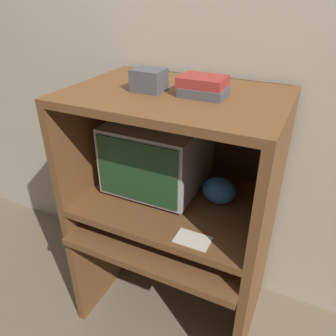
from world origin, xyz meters
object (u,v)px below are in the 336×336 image
at_px(keyboard, 132,226).
at_px(snack_bag, 219,190).
at_px(crt_monitor, 159,153).
at_px(mouse, 187,241).
at_px(storage_box, 149,80).
at_px(book_stack, 203,86).

bearing_deg(keyboard, snack_bag, 29.75).
distance_m(crt_monitor, mouse, 0.47).
height_order(mouse, storage_box, storage_box).
distance_m(mouse, storage_box, 0.77).
relative_size(mouse, snack_bag, 0.44).
relative_size(keyboard, mouse, 6.20).
relative_size(mouse, storage_box, 0.55).
height_order(keyboard, storage_box, storage_box).
relative_size(crt_monitor, snack_bag, 2.77).
bearing_deg(book_stack, storage_box, -171.78).
height_order(keyboard, snack_bag, snack_bag).
xyz_separation_m(mouse, book_stack, (-0.01, 0.14, 0.71)).
height_order(keyboard, book_stack, book_stack).
xyz_separation_m(snack_bag, book_stack, (-0.09, -0.06, 0.52)).
bearing_deg(book_stack, mouse, -85.15).
xyz_separation_m(crt_monitor, keyboard, (-0.04, -0.24, -0.32)).
relative_size(crt_monitor, storage_box, 3.48).
bearing_deg(mouse, crt_monitor, 139.62).
bearing_deg(storage_box, snack_bag, 15.97).
distance_m(crt_monitor, snack_bag, 0.36).
relative_size(snack_bag, storage_box, 1.26).
xyz_separation_m(mouse, storage_box, (-0.25, 0.11, 0.72)).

